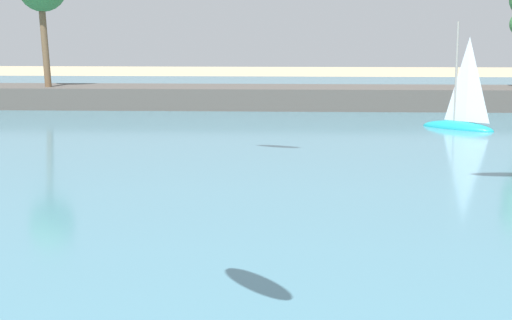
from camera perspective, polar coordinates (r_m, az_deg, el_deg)
name	(u,v)px	position (r m, az deg, el deg)	size (l,w,h in m)	color
sea	(283,120)	(59.98, 1.83, 2.74)	(220.00, 97.02, 0.06)	teal
palm_headland	(316,75)	(68.20, 4.14, 5.85)	(102.49, 6.38, 12.72)	#514C47
sailboat_far_left	(460,119)	(56.41, 13.76, 2.77)	(4.95, 4.54, 7.51)	teal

